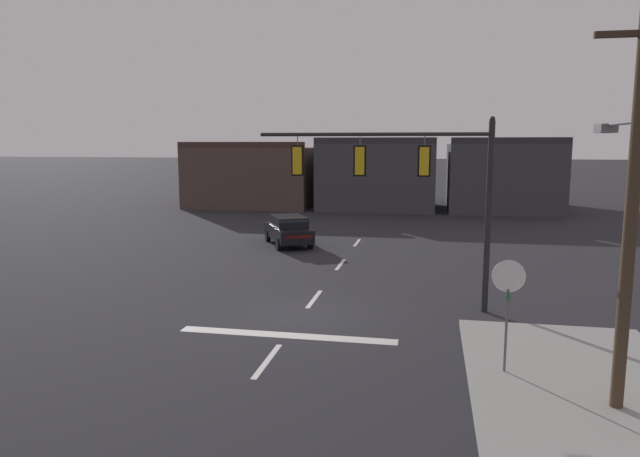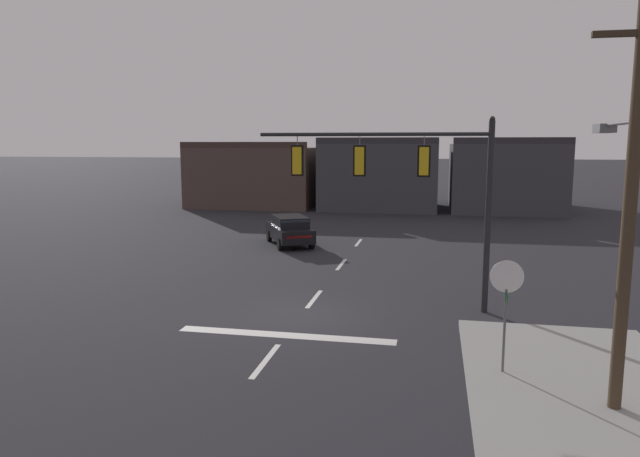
# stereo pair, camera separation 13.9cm
# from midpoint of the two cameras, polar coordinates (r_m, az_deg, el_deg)

# --- Properties ---
(ground_plane) EXTENTS (400.00, 400.00, 0.00)m
(ground_plane) POSITION_cam_midpoint_polar(r_m,az_deg,el_deg) (18.74, -2.02, -8.61)
(ground_plane) COLOR #232328
(sidewalk_near_corner) EXTENTS (5.00, 8.00, 0.15)m
(sidewalk_near_corner) POSITION_cam_midpoint_polar(r_m,az_deg,el_deg) (14.90, 24.04, -13.64)
(sidewalk_near_corner) COLOR gray
(sidewalk_near_corner) RESTS_ON ground
(stop_bar_paint) EXTENTS (6.40, 0.50, 0.01)m
(stop_bar_paint) POSITION_cam_midpoint_polar(r_m,az_deg,el_deg) (16.89, -3.57, -10.54)
(stop_bar_paint) COLOR silver
(stop_bar_paint) RESTS_ON ground
(lane_centreline) EXTENTS (0.16, 26.40, 0.01)m
(lane_centreline) POSITION_cam_midpoint_polar(r_m,az_deg,el_deg) (20.62, -0.76, -7.00)
(lane_centreline) COLOR silver
(lane_centreline) RESTS_ON ground
(signal_mast_near_side) EXTENTS (7.58, 0.52, 6.35)m
(signal_mast_near_side) POSITION_cam_midpoint_polar(r_m,az_deg,el_deg) (18.95, 8.75, 5.04)
(signal_mast_near_side) COLOR black
(signal_mast_near_side) RESTS_ON ground
(stop_sign) EXTENTS (0.76, 0.64, 2.83)m
(stop_sign) POSITION_cam_midpoint_polar(r_m,az_deg,el_deg) (14.06, 17.91, -5.74)
(stop_sign) COLOR #56565B
(stop_sign) RESTS_ON ground
(car_lot_nearside) EXTENTS (3.63, 4.73, 1.61)m
(car_lot_nearside) POSITION_cam_midpoint_polar(r_m,az_deg,el_deg) (31.30, -3.29, -0.10)
(car_lot_nearside) COLOR black
(car_lot_nearside) RESTS_ON ground
(utility_pole) EXTENTS (2.20, 2.57, 8.93)m
(utility_pole) POSITION_cam_midpoint_polar(r_m,az_deg,el_deg) (12.80, 28.28, 4.66)
(utility_pole) COLOR #423323
(utility_pole) RESTS_ON ground
(building_row) EXTENTS (30.95, 12.45, 5.98)m
(building_row) POSITION_cam_midpoint_polar(r_m,az_deg,el_deg) (50.62, 5.69, 5.21)
(building_row) COLOR #473833
(building_row) RESTS_ON ground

